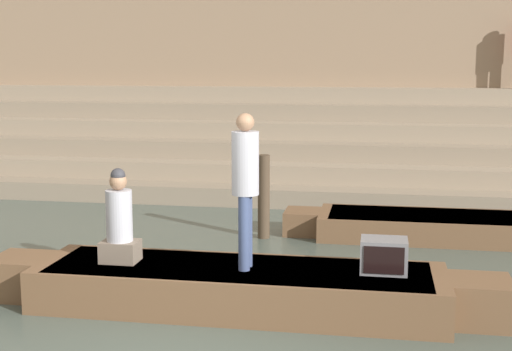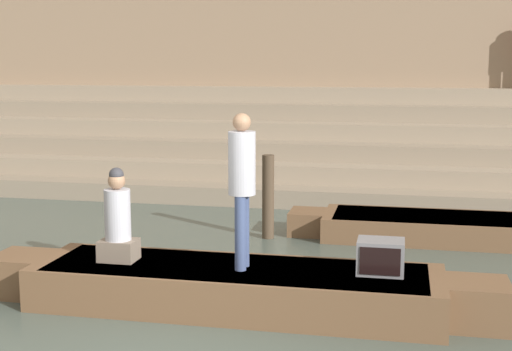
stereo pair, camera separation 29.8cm
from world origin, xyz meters
name	(u,v)px [view 1 (the left image)]	position (x,y,z in m)	size (l,w,h in m)	color
ghat_steps	(288,151)	(0.00, 9.81, 0.81)	(36.00, 4.20, 2.25)	gray
back_wall	(300,6)	(0.00, 11.92, 4.26)	(34.20, 1.28, 8.57)	#937A60
rowboat_main	(238,287)	(0.50, 1.43, 0.27)	(6.17, 1.43, 0.50)	brown
person_standing	(245,179)	(0.59, 1.41, 1.56)	(0.31, 0.31, 1.81)	#3D4C75
person_rowing	(119,223)	(-0.94, 1.43, 0.97)	(0.44, 0.34, 1.14)	#756656
tv_set	(384,256)	(2.18, 1.53, 0.70)	(0.53, 0.41, 0.39)	slate
moored_boat_shore	(448,226)	(3.24, 5.26, 0.21)	(5.38, 1.31, 0.40)	brown
mooring_post	(264,197)	(0.25, 4.82, 0.69)	(0.20, 0.20, 1.38)	#473828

